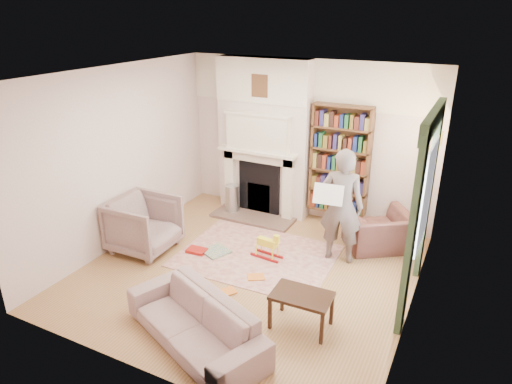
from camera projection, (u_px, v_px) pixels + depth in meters
The scene contains 25 objects.
floor at pixel (248, 271), 6.65m from camera, with size 4.50×4.50×0.00m, color olive.
ceiling at pixel (247, 75), 5.60m from camera, with size 4.50×4.50×0.00m, color white.
wall_back at pixel (307, 141), 7.99m from camera, with size 4.50×4.50×0.00m, color silver.
wall_front at pixel (136, 256), 4.26m from camera, with size 4.50×4.50×0.00m, color silver.
wall_left at pixel (119, 158), 7.06m from camera, with size 4.50×4.50×0.00m, color silver.
wall_right at pixel (422, 212), 5.19m from camera, with size 4.50×4.50×0.00m, color silver.
fireplace at pixel (264, 139), 8.14m from camera, with size 1.70×0.58×2.80m.
bookcase at pixel (340, 160), 7.70m from camera, with size 1.00×0.24×1.85m, color brown.
window at pixel (427, 196), 5.51m from camera, with size 0.02×0.90×1.30m, color silver.
curtain_left at pixel (411, 238), 5.04m from camera, with size 0.07×0.32×2.40m, color #30462D.
curtain_right at pixel (428, 195), 6.20m from camera, with size 0.07×0.32×2.40m, color #30462D.
pelmet at pixel (434, 120), 5.18m from camera, with size 0.09×1.70×0.24m, color #30462D.
wall_sconce at pixel (427, 137), 6.34m from camera, with size 0.20×0.24×0.24m, color gold, non-canonical shape.
rug at pixel (257, 256), 7.04m from camera, with size 2.30×1.77×0.01m, color beige.
armchair_reading at pixel (378, 230), 7.17m from camera, with size 0.95×0.83×0.62m, color #442A24.
armchair_left at pixel (144, 225), 7.10m from camera, with size 0.91×0.94×0.85m, color #A8978B.
sofa at pixel (195, 322), 5.13m from camera, with size 1.90×0.74×0.56m, color #AE9C8F.
man_reading at pixel (342, 206), 6.65m from camera, with size 0.64×0.42×1.75m, color #5F514C.
newspaper at pixel (328, 194), 6.46m from camera, with size 0.42×0.02×0.30m, color white.
coffee_table at pixel (301, 310), 5.41m from camera, with size 0.70×0.45×0.45m, color #341B12, non-canonical shape.
paraffin_heater at pixel (232, 199), 8.43m from camera, with size 0.24×0.24×0.55m, color #A8ACB0.
rocking_horse at pixel (267, 245), 6.92m from camera, with size 0.49×0.19×0.43m, color yellow, non-canonical shape.
board_game at pixel (216, 251), 7.13m from camera, with size 0.37×0.37×0.03m, color #D9D14C.
game_box_lid at pixel (197, 250), 7.13m from camera, with size 0.30×0.20×0.05m, color #AA1A13.
comic_annuals at pixel (242, 284), 6.29m from camera, with size 0.48×0.79×0.02m.
Camera 1 is at (2.68, -5.08, 3.55)m, focal length 32.00 mm.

